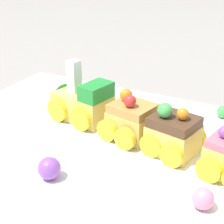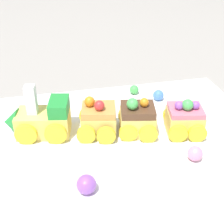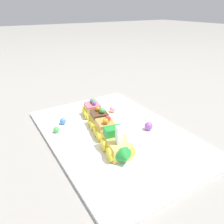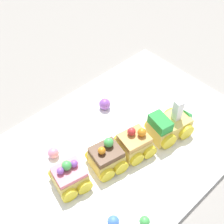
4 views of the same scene
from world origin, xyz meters
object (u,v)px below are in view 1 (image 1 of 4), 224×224
object	(u,v)px
cake_car_caramel	(129,120)
gumball_purple	(49,168)
gumball_green	(223,112)
cake_train_locomotive	(79,102)
cake_car_chocolate	(173,135)
gumball_pink	(203,199)

from	to	relation	value
cake_car_caramel	gumball_purple	size ratio (longest dim) A/B	2.87
gumball_purple	gumball_green	bearing A→B (deg)	-118.50
cake_train_locomotive	gumball_purple	world-z (taller)	cake_train_locomotive
gumball_green	cake_car_chocolate	bearing A→B (deg)	75.93
gumball_pink	gumball_green	bearing A→B (deg)	-82.21
cake_car_chocolate	gumball_purple	bearing A→B (deg)	60.20
cake_car_caramel	gumball_green	bearing A→B (deg)	-118.74
cake_car_chocolate	gumball_pink	size ratio (longest dim) A/B	3.28
cake_car_caramel	cake_train_locomotive	bearing A→B (deg)	-0.03
cake_car_caramel	cake_car_chocolate	world-z (taller)	cake_car_chocolate
cake_train_locomotive	cake_car_caramel	size ratio (longest dim) A/B	1.52
cake_train_locomotive	gumball_pink	bearing A→B (deg)	162.74
cake_car_caramel	gumball_green	xyz separation A→B (m)	(-0.11, -0.13, -0.02)
cake_car_chocolate	gumball_green	world-z (taller)	cake_car_chocolate
cake_train_locomotive	gumball_purple	xyz separation A→B (m)	(-0.06, 0.17, -0.01)
cake_train_locomotive	gumball_purple	bearing A→B (deg)	121.35
gumball_green	cake_train_locomotive	bearing A→B (deg)	27.82
cake_car_chocolate	gumball_purple	size ratio (longest dim) A/B	2.87
cake_car_caramel	cake_car_chocolate	bearing A→B (deg)	179.82
cake_car_chocolate	gumball_green	bearing A→B (deg)	-92.85
gumball_purple	cake_train_locomotive	bearing A→B (deg)	-69.87
cake_car_caramel	gumball_purple	bearing A→B (deg)	85.78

